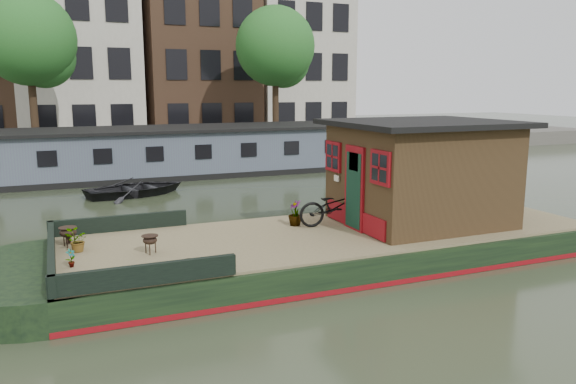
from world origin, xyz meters
name	(u,v)px	position (x,y,z in m)	size (l,w,h in m)	color
ground	(337,259)	(0.00, 0.00, 0.00)	(120.00, 120.00, 0.00)	#28311F
houseboat_hull	(282,254)	(-1.33, 0.00, 0.27)	(14.01, 4.02, 0.60)	black
houseboat_deck	(337,232)	(0.00, 0.00, 0.62)	(11.80, 3.80, 0.05)	olive
bow_bulwark	(100,248)	(-5.07, 0.00, 0.82)	(3.00, 4.00, 0.35)	black
cabin	(421,171)	(2.19, 0.00, 1.88)	(4.00, 3.50, 2.42)	black
bicycle	(335,206)	(0.20, 0.49, 1.11)	(0.61, 1.75, 0.92)	black
potted_plant_c	(76,241)	(-5.47, 0.52, 0.88)	(0.41, 0.36, 0.46)	#9E372E
potted_plant_d	(295,213)	(-0.66, 0.85, 0.95)	(0.33, 0.33, 0.59)	maroon
potted_plant_e	(71,258)	(-5.60, -0.45, 0.82)	(0.18, 0.12, 0.34)	brown
brazier_front	(150,244)	(-4.15, -0.15, 0.83)	(0.34, 0.34, 0.37)	black
brazier_rear	(68,237)	(-5.60, 1.00, 0.85)	(0.37, 0.37, 0.40)	black
bollard_port	(68,239)	(-5.60, 1.27, 0.74)	(0.15, 0.15, 0.17)	black
bollard_stbd	(189,266)	(-3.71, -1.52, 0.76)	(0.19, 0.19, 0.22)	black
dinghy	(136,185)	(-3.09, 9.69, 0.37)	(2.55, 3.58, 0.74)	black
far_houseboat	(192,152)	(0.00, 14.00, 0.97)	(20.40, 4.40, 2.11)	#44515B
quay	(166,149)	(0.00, 20.50, 0.45)	(60.00, 6.00, 0.90)	#47443F
townhouse_row	(143,24)	(0.15, 27.50, 7.90)	(27.25, 8.00, 16.50)	brown
tree_left	(32,43)	(-6.36, 19.07, 5.89)	(4.40, 4.40, 7.40)	#332316
tree_right	(277,50)	(6.14, 19.07, 5.89)	(4.40, 4.40, 7.40)	#332316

